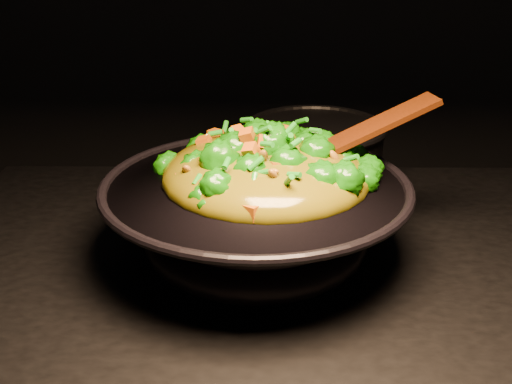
# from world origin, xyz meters

# --- Properties ---
(wok) EXTENTS (0.47, 0.47, 0.13)m
(wok) POSITION_xyz_m (-0.07, 0.06, 0.96)
(wok) COLOR black
(wok) RESTS_ON stovetop
(stir_fry) EXTENTS (0.32, 0.32, 0.11)m
(stir_fry) POSITION_xyz_m (-0.05, 0.08, 1.08)
(stir_fry) COLOR #156307
(stir_fry) RESTS_ON wok
(spatula) EXTENTS (0.30, 0.12, 0.13)m
(spatula) POSITION_xyz_m (0.06, 0.10, 1.08)
(spatula) COLOR #340D05
(spatula) RESTS_ON wok
(back_pot) EXTENTS (0.32, 0.32, 0.14)m
(back_pot) POSITION_xyz_m (0.04, 0.31, 0.97)
(back_pot) COLOR black
(back_pot) RESTS_ON stovetop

